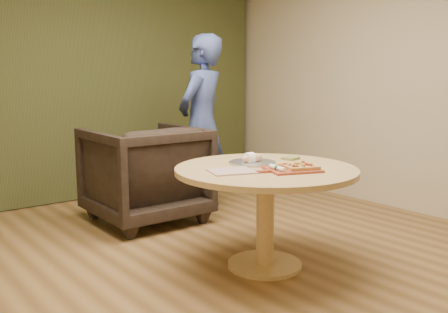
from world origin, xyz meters
TOP-DOWN VIEW (x-y plane):
  - room_shell at (0.00, 0.00)m, footprint 5.04×6.04m
  - curtain at (0.00, 2.90)m, footprint 4.80×0.14m
  - pedestal_table at (0.24, 0.05)m, footprint 1.32×1.32m
  - pizza_paddle at (0.29, -0.16)m, footprint 0.47×0.38m
  - flatbread_pizza at (0.36, -0.17)m, footprint 0.28×0.28m
  - cutlery_roll at (0.18, -0.13)m, footprint 0.06×0.20m
  - newspaper at (-0.06, 0.07)m, footprint 0.36×0.33m
  - serving_tray at (0.27, 0.22)m, footprint 0.36×0.36m
  - bread_roll at (0.26, 0.22)m, footprint 0.19×0.09m
  - green_packet at (0.63, 0.18)m, footprint 0.14×0.12m
  - armchair at (0.14, 1.64)m, footprint 1.01×0.95m
  - person_standing at (0.82, 1.65)m, footprint 0.79×0.68m

SIDE VIEW (x-z plane):
  - armchair at x=0.14m, z-range 0.00..1.03m
  - pedestal_table at x=0.24m, z-range 0.23..0.98m
  - newspaper at x=-0.06m, z-range 0.75..0.76m
  - serving_tray at x=0.27m, z-range 0.75..0.77m
  - pizza_paddle at x=0.29m, z-range 0.75..0.77m
  - green_packet at x=0.63m, z-range 0.75..0.77m
  - flatbread_pizza at x=0.36m, z-range 0.76..0.80m
  - cutlery_roll at x=0.18m, z-range 0.76..0.80m
  - bread_roll at x=0.26m, z-range 0.75..0.84m
  - person_standing at x=0.82m, z-range 0.00..1.82m
  - room_shell at x=0.00m, z-range -0.02..2.82m
  - curtain at x=0.00m, z-range 0.01..2.79m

